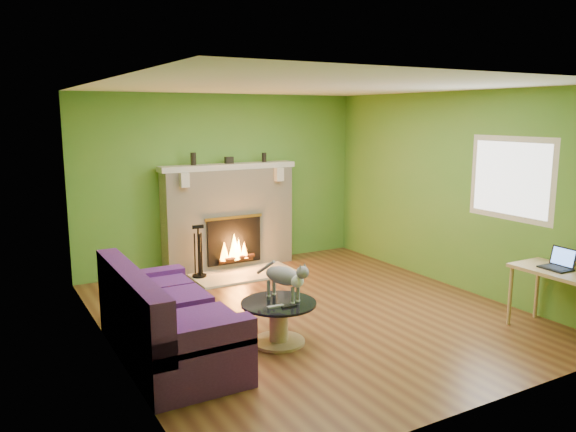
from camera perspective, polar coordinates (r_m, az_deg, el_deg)
name	(u,v)px	position (r m, az deg, el deg)	size (l,w,h in m)	color
floor	(310,313)	(6.70, 2.21, -9.79)	(5.00, 5.00, 0.00)	#592D19
ceiling	(311,86)	(6.30, 2.38, 13.01)	(5.00, 5.00, 0.00)	white
wall_back	(223,181)	(8.58, -6.59, 3.53)	(5.00, 5.00, 0.00)	#4A882C
wall_front	(486,249)	(4.49, 19.43, -3.17)	(5.00, 5.00, 0.00)	#4A882C
wall_left	(107,222)	(5.54, -17.88, -0.61)	(5.00, 5.00, 0.00)	#4A882C
wall_right	(454,191)	(7.79, 16.50, 2.50)	(5.00, 5.00, 0.00)	#4A882C
window_frame	(511,179)	(7.17, 21.72, 3.56)	(1.20, 1.20, 0.00)	silver
window_pane	(511,179)	(7.16, 21.68, 3.55)	(1.06, 1.06, 0.00)	white
fireplace	(229,217)	(8.49, -6.02, -0.13)	(2.10, 0.46, 1.58)	beige
hearth	(244,274)	(8.20, -4.47, -5.91)	(1.50, 0.75, 0.03)	beige
mantel	(228,166)	(8.36, -6.07, 5.03)	(2.10, 0.28, 0.08)	beige
sofa	(163,322)	(5.57, -12.57, -10.52)	(0.90, 1.99, 0.89)	#441759
coffee_table	(279,319)	(5.79, -0.95, -10.46)	(0.77, 0.77, 0.43)	tan
desk	(560,278)	(6.56, 25.93, -5.68)	(0.55, 0.94, 0.70)	tan
cat	(283,280)	(5.74, -0.50, -6.53)	(0.24, 0.66, 0.41)	slate
remote_silver	(276,306)	(5.57, -1.27, -9.17)	(0.17, 0.04, 0.02)	#9A9A9D
remote_black	(289,306)	(5.58, 0.12, -9.16)	(0.16, 0.04, 0.02)	black
laptop	(556,259)	(6.53, 25.61, -3.95)	(0.26, 0.30, 0.22)	black
fire_tools	(199,251)	(8.00, -9.06, -3.52)	(0.20, 0.20, 0.75)	black
mantel_vase_left	(193,159)	(8.18, -9.59, 5.74)	(0.08, 0.08, 0.18)	black
mantel_vase_right	(264,157)	(8.64, -2.45, 5.97)	(0.07, 0.07, 0.14)	black
mantel_box	(229,160)	(8.39, -6.01, 5.66)	(0.12, 0.08, 0.10)	black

